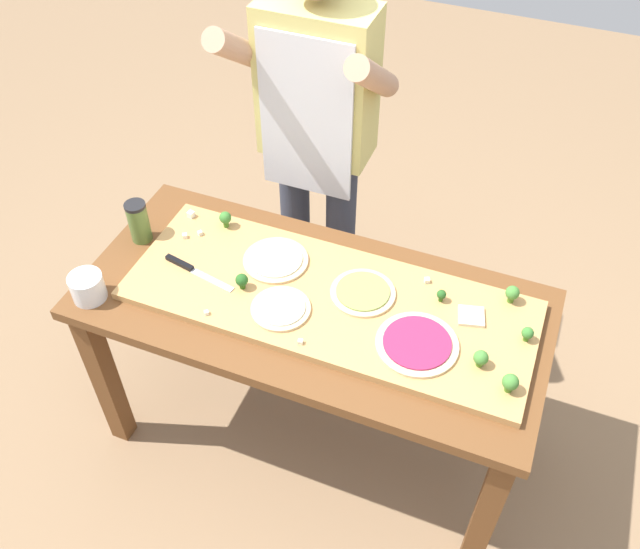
# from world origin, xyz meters

# --- Properties ---
(ground_plane) EXTENTS (8.00, 8.00, 0.00)m
(ground_plane) POSITION_xyz_m (0.00, 0.00, 0.00)
(ground_plane) COLOR #896B4C
(prep_table) EXTENTS (1.51, 0.70, 0.76)m
(prep_table) POSITION_xyz_m (0.00, 0.00, 0.65)
(prep_table) COLOR brown
(prep_table) RESTS_ON ground
(cutting_board) EXTENTS (1.31, 0.48, 0.03)m
(cutting_board) POSITION_xyz_m (0.05, 0.01, 0.78)
(cutting_board) COLOR tan
(cutting_board) RESTS_ON prep_table
(chefs_knife) EXTENTS (0.27, 0.07, 0.02)m
(chefs_knife) POSITION_xyz_m (-0.42, -0.04, 0.80)
(chefs_knife) COLOR #B7BABF
(chefs_knife) RESTS_ON cutting_board
(pizza_whole_white_garlic) EXTENTS (0.19, 0.19, 0.02)m
(pizza_whole_white_garlic) POSITION_xyz_m (-0.07, -0.09, 0.80)
(pizza_whole_white_garlic) COLOR beige
(pizza_whole_white_garlic) RESTS_ON cutting_board
(pizza_whole_beet_magenta) EXTENTS (0.25, 0.25, 0.02)m
(pizza_whole_beet_magenta) POSITION_xyz_m (0.37, -0.07, 0.80)
(pizza_whole_beet_magenta) COLOR beige
(pizza_whole_beet_magenta) RESTS_ON cutting_board
(pizza_whole_pesto_green) EXTENTS (0.21, 0.21, 0.02)m
(pizza_whole_pesto_green) POSITION_xyz_m (0.15, 0.06, 0.80)
(pizza_whole_pesto_green) COLOR beige
(pizza_whole_pesto_green) RESTS_ON cutting_board
(pizza_whole_cheese_artichoke) EXTENTS (0.22, 0.22, 0.02)m
(pizza_whole_cheese_artichoke) POSITION_xyz_m (-0.17, 0.10, 0.80)
(pizza_whole_cheese_artichoke) COLOR beige
(pizza_whole_cheese_artichoke) RESTS_ON cutting_board
(pizza_slice_near_right) EXTENTS (0.10, 0.10, 0.01)m
(pizza_slice_near_right) POSITION_xyz_m (0.49, 0.09, 0.80)
(pizza_slice_near_right) COLOR beige
(pizza_slice_near_right) RESTS_ON cutting_board
(broccoli_floret_center_left) EXTENTS (0.05, 0.05, 0.06)m
(broccoli_floret_center_left) POSITION_xyz_m (0.65, -0.13, 0.83)
(broccoli_floret_center_left) COLOR #487A23
(broccoli_floret_center_left) RESTS_ON cutting_board
(broccoli_floret_front_left) EXTENTS (0.03, 0.03, 0.04)m
(broccoli_floret_front_left) POSITION_xyz_m (0.39, 0.13, 0.82)
(broccoli_floret_front_left) COLOR #2C5915
(broccoli_floret_front_left) RESTS_ON cutting_board
(broccoli_floret_back_left) EXTENTS (0.04, 0.04, 0.06)m
(broccoli_floret_back_left) POSITION_xyz_m (0.59, 0.21, 0.83)
(broccoli_floret_back_left) COLOR #487A23
(broccoli_floret_back_left) RESTS_ON cutting_board
(broccoli_floret_back_right) EXTENTS (0.04, 0.04, 0.06)m
(broccoli_floret_back_right) POSITION_xyz_m (-0.40, 0.19, 0.83)
(broccoli_floret_back_right) COLOR #3F7220
(broccoli_floret_back_right) RESTS_ON cutting_board
(broccoli_floret_front_mid) EXTENTS (0.04, 0.04, 0.06)m
(broccoli_floret_front_mid) POSITION_xyz_m (0.56, -0.08, 0.82)
(broccoli_floret_front_mid) COLOR #487A23
(broccoli_floret_front_mid) RESTS_ON cutting_board
(broccoli_floret_front_right) EXTENTS (0.04, 0.04, 0.05)m
(broccoli_floret_front_right) POSITION_xyz_m (0.66, 0.07, 0.82)
(broccoli_floret_front_right) COLOR #3F7220
(broccoli_floret_front_right) RESTS_ON cutting_board
(broccoli_floret_center_right) EXTENTS (0.04, 0.04, 0.06)m
(broccoli_floret_center_right) POSITION_xyz_m (-0.22, -0.05, 0.82)
(broccoli_floret_center_right) COLOR #2C5915
(broccoli_floret_center_right) RESTS_ON cutting_board
(cheese_crumble_a) EXTENTS (0.02, 0.02, 0.02)m
(cheese_crumble_a) POSITION_xyz_m (-0.51, 0.09, 0.80)
(cheese_crumble_a) COLOR white
(cheese_crumble_a) RESTS_ON cutting_board
(cheese_crumble_b) EXTENTS (0.02, 0.02, 0.01)m
(cheese_crumble_b) POSITION_xyz_m (-0.27, -0.20, 0.80)
(cheese_crumble_b) COLOR white
(cheese_crumble_b) RESTS_ON cutting_board
(cheese_crumble_c) EXTENTS (0.02, 0.02, 0.01)m
(cheese_crumble_c) POSITION_xyz_m (0.04, -0.19, 0.80)
(cheese_crumble_c) COLOR silver
(cheese_crumble_c) RESTS_ON cutting_board
(cheese_crumble_d) EXTENTS (0.03, 0.03, 0.02)m
(cheese_crumble_d) POSITION_xyz_m (-0.55, 0.19, 0.80)
(cheese_crumble_d) COLOR white
(cheese_crumble_d) RESTS_ON cutting_board
(cheese_crumble_e) EXTENTS (0.02, 0.02, 0.02)m
(cheese_crumble_e) POSITION_xyz_m (0.33, 0.19, 0.80)
(cheese_crumble_e) COLOR silver
(cheese_crumble_e) RESTS_ON cutting_board
(cheese_crumble_f) EXTENTS (0.02, 0.02, 0.01)m
(cheese_crumble_f) POSITION_xyz_m (-0.47, 0.12, 0.80)
(cheese_crumble_f) COLOR silver
(cheese_crumble_f) RESTS_ON cutting_board
(flour_cup) EXTENTS (0.11, 0.11, 0.09)m
(flour_cup) POSITION_xyz_m (-0.67, -0.25, 0.80)
(flour_cup) COLOR white
(flour_cup) RESTS_ON prep_table
(sauce_jar) EXTENTS (0.07, 0.07, 0.16)m
(sauce_jar) POSITION_xyz_m (-0.67, 0.05, 0.84)
(sauce_jar) COLOR #517033
(sauce_jar) RESTS_ON prep_table
(cook_center) EXTENTS (0.54, 0.39, 1.67)m
(cook_center) POSITION_xyz_m (-0.22, 0.59, 1.00)
(cook_center) COLOR #333847
(cook_center) RESTS_ON ground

